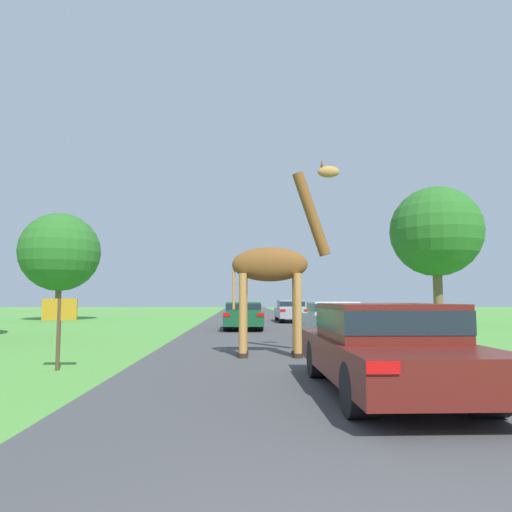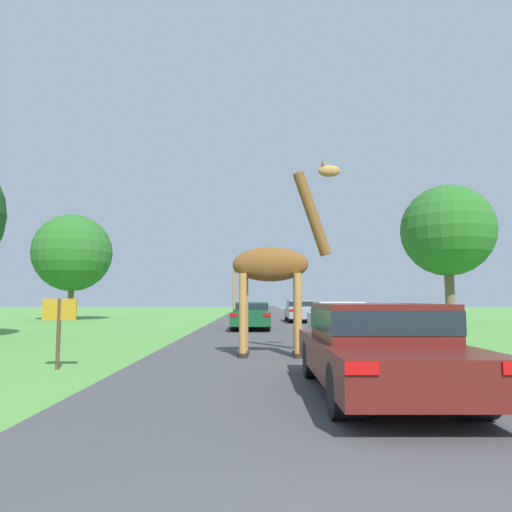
{
  "view_description": "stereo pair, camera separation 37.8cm",
  "coord_description": "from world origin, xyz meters",
  "px_view_note": "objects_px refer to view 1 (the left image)",
  "views": [
    {
      "loc": [
        -0.9,
        -1.47,
        1.42
      ],
      "look_at": [
        -0.51,
        9.96,
        2.5
      ],
      "focal_mm": 32.0,
      "sensor_mm": 36.0,
      "label": 1
    },
    {
      "loc": [
        -0.52,
        -1.48,
        1.42
      ],
      "look_at": [
        -0.51,
        9.96,
        2.5
      ],
      "focal_mm": 32.0,
      "sensor_mm": 36.0,
      "label": 2
    }
  ],
  "objects_px": {
    "tree_far_right": "(60,252)",
    "car_far_ahead": "(332,319)",
    "car_queue_right": "(290,310)",
    "sign_post": "(59,320)",
    "giraffe_near_road": "(276,267)",
    "tree_right_cluster": "(436,232)",
    "car_queue_left": "(243,315)",
    "car_lead_maroon": "(385,344)"
  },
  "relations": [
    {
      "from": "tree_far_right",
      "to": "car_far_ahead",
      "type": "bearing_deg",
      "value": -43.71
    },
    {
      "from": "car_queue_right",
      "to": "tree_far_right",
      "type": "distance_m",
      "value": 16.0
    },
    {
      "from": "tree_far_right",
      "to": "car_queue_right",
      "type": "bearing_deg",
      "value": -8.56
    },
    {
      "from": "car_queue_right",
      "to": "sign_post",
      "type": "height_order",
      "value": "sign_post"
    },
    {
      "from": "giraffe_near_road",
      "to": "sign_post",
      "type": "relative_size",
      "value": 3.48
    },
    {
      "from": "car_queue_right",
      "to": "tree_far_right",
      "type": "height_order",
      "value": "tree_far_right"
    },
    {
      "from": "car_queue_right",
      "to": "car_far_ahead",
      "type": "xyz_separation_m",
      "value": [
        0.14,
        -12.5,
        -0.02
      ]
    },
    {
      "from": "tree_right_cluster",
      "to": "car_queue_left",
      "type": "bearing_deg",
      "value": -156.51
    },
    {
      "from": "car_lead_maroon",
      "to": "giraffe_near_road",
      "type": "bearing_deg",
      "value": 106.53
    },
    {
      "from": "car_queue_left",
      "to": "tree_right_cluster",
      "type": "distance_m",
      "value": 13.46
    },
    {
      "from": "car_lead_maroon",
      "to": "car_queue_left",
      "type": "relative_size",
      "value": 1.15
    },
    {
      "from": "tree_right_cluster",
      "to": "car_queue_right",
      "type": "bearing_deg",
      "value": 165.98
    },
    {
      "from": "car_far_ahead",
      "to": "sign_post",
      "type": "distance_m",
      "value": 9.76
    },
    {
      "from": "car_far_ahead",
      "to": "tree_right_cluster",
      "type": "distance_m",
      "value": 14.16
    },
    {
      "from": "car_queue_right",
      "to": "car_queue_left",
      "type": "relative_size",
      "value": 1.16
    },
    {
      "from": "car_lead_maroon",
      "to": "car_far_ahead",
      "type": "xyz_separation_m",
      "value": [
        1.07,
        9.27,
        -0.03
      ]
    },
    {
      "from": "car_far_ahead",
      "to": "car_queue_right",
      "type": "bearing_deg",
      "value": 90.62
    },
    {
      "from": "car_queue_left",
      "to": "tree_right_cluster",
      "type": "relative_size",
      "value": 0.51
    },
    {
      "from": "giraffe_near_road",
      "to": "car_far_ahead",
      "type": "height_order",
      "value": "giraffe_near_road"
    },
    {
      "from": "giraffe_near_road",
      "to": "tree_right_cluster",
      "type": "xyz_separation_m",
      "value": [
        10.79,
        15.2,
        3.21
      ]
    },
    {
      "from": "giraffe_near_road",
      "to": "tree_right_cluster",
      "type": "relative_size",
      "value": 0.61
    },
    {
      "from": "car_far_ahead",
      "to": "car_lead_maroon",
      "type": "bearing_deg",
      "value": -96.56
    },
    {
      "from": "car_far_ahead",
      "to": "sign_post",
      "type": "xyz_separation_m",
      "value": [
        -6.94,
        -6.86,
        0.29
      ]
    },
    {
      "from": "tree_right_cluster",
      "to": "sign_post",
      "type": "xyz_separation_m",
      "value": [
        -15.34,
        -17.23,
        -4.43
      ]
    },
    {
      "from": "car_queue_right",
      "to": "car_far_ahead",
      "type": "distance_m",
      "value": 12.5
    },
    {
      "from": "car_lead_maroon",
      "to": "tree_right_cluster",
      "type": "bearing_deg",
      "value": 64.26
    },
    {
      "from": "giraffe_near_road",
      "to": "car_lead_maroon",
      "type": "bearing_deg",
      "value": 19.35
    },
    {
      "from": "car_lead_maroon",
      "to": "tree_right_cluster",
      "type": "relative_size",
      "value": 0.59
    },
    {
      "from": "giraffe_near_road",
      "to": "car_queue_right",
      "type": "relative_size",
      "value": 1.03
    },
    {
      "from": "tree_far_right",
      "to": "giraffe_near_road",
      "type": "bearing_deg",
      "value": -56.28
    },
    {
      "from": "car_queue_left",
      "to": "tree_right_cluster",
      "type": "bearing_deg",
      "value": 23.49
    },
    {
      "from": "sign_post",
      "to": "tree_far_right",
      "type": "bearing_deg",
      "value": 111.54
    },
    {
      "from": "tree_right_cluster",
      "to": "sign_post",
      "type": "relative_size",
      "value": 5.69
    },
    {
      "from": "car_far_ahead",
      "to": "tree_right_cluster",
      "type": "xyz_separation_m",
      "value": [
        8.4,
        10.37,
        4.72
      ]
    },
    {
      "from": "giraffe_near_road",
      "to": "car_queue_left",
      "type": "relative_size",
      "value": 1.2
    },
    {
      "from": "car_lead_maroon",
      "to": "car_queue_left",
      "type": "bearing_deg",
      "value": 98.1
    },
    {
      "from": "car_lead_maroon",
      "to": "tree_right_cluster",
      "type": "xyz_separation_m",
      "value": [
        9.47,
        19.64,
        4.7
      ]
    },
    {
      "from": "car_queue_right",
      "to": "tree_far_right",
      "type": "xyz_separation_m",
      "value": [
        -15.36,
        2.31,
        3.85
      ]
    },
    {
      "from": "giraffe_near_road",
      "to": "sign_post",
      "type": "distance_m",
      "value": 5.13
    },
    {
      "from": "giraffe_near_road",
      "to": "car_lead_maroon",
      "type": "relative_size",
      "value": 1.04
    },
    {
      "from": "car_queue_right",
      "to": "car_queue_left",
      "type": "bearing_deg",
      "value": -112.84
    },
    {
      "from": "car_far_ahead",
      "to": "car_queue_left",
      "type": "bearing_deg",
      "value": 120.5
    }
  ]
}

